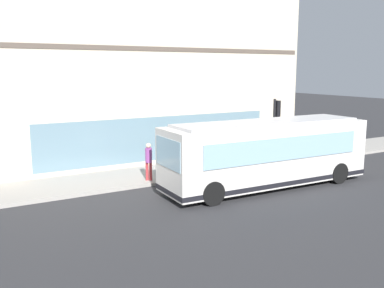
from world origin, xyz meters
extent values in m
plane|color=#2D2D30|center=(0.00, 0.00, 0.00)|extent=(120.00, 120.00, 0.00)
cube|color=#9E9991|center=(4.35, 0.00, 0.07)|extent=(3.50, 40.00, 0.15)
cube|color=beige|center=(11.07, 0.00, 5.84)|extent=(9.95, 19.65, 11.69)
cube|color=brown|center=(6.25, 0.00, 6.43)|extent=(0.36, 19.25, 0.24)
cube|color=slate|center=(6.15, 0.00, 1.60)|extent=(0.12, 13.75, 2.40)
cube|color=silver|center=(-0.12, -2.33, 1.60)|extent=(2.77, 10.06, 2.70)
cube|color=silver|center=(-0.12, -2.33, 3.01)|extent=(2.37, 9.05, 0.12)
cube|color=#8CB2C6|center=(0.02, 2.65, 2.05)|extent=(2.20, 0.14, 1.20)
cube|color=#8CB2C6|center=(1.15, -2.36, 2.00)|extent=(0.29, 8.20, 1.00)
cube|color=#8CB2C6|center=(-1.39, -2.29, 2.00)|extent=(0.29, 8.20, 1.00)
cube|color=black|center=(-0.12, -2.33, 0.43)|extent=(2.81, 10.11, 0.20)
cylinder|color=black|center=(1.13, 1.24, 0.50)|extent=(0.33, 1.01, 1.00)
cylinder|color=black|center=(-1.17, 1.31, 0.50)|extent=(0.33, 1.01, 1.00)
cylinder|color=black|center=(0.94, -5.76, 0.50)|extent=(0.33, 1.01, 1.00)
cylinder|color=black|center=(-1.36, -5.69, 0.50)|extent=(0.33, 1.01, 1.00)
cylinder|color=black|center=(3.15, -5.52, 1.95)|extent=(0.14, 0.14, 3.61)
cube|color=black|center=(3.15, -5.71, 3.21)|extent=(0.32, 0.24, 0.90)
sphere|color=red|center=(3.15, -5.84, 3.49)|extent=(0.20, 0.20, 0.20)
sphere|color=yellow|center=(3.15, -5.84, 3.21)|extent=(0.20, 0.20, 0.20)
sphere|color=green|center=(3.15, -5.84, 2.93)|extent=(0.20, 0.20, 0.20)
cylinder|color=gold|center=(3.82, -0.94, 0.43)|extent=(0.24, 0.24, 0.55)
sphere|color=gold|center=(3.82, -0.94, 0.78)|extent=(0.22, 0.22, 0.22)
cylinder|color=gold|center=(3.82, -1.11, 0.48)|extent=(0.10, 0.12, 0.10)
cylinder|color=gold|center=(3.99, -0.94, 0.48)|extent=(0.12, 0.10, 0.10)
cylinder|color=gold|center=(4.30, -2.79, 0.54)|extent=(0.14, 0.14, 0.77)
cylinder|color=gold|center=(4.22, -2.96, 0.54)|extent=(0.14, 0.14, 0.77)
cylinder|color=#3359A5|center=(4.26, -2.87, 1.23)|extent=(0.32, 0.32, 0.61)
sphere|color=#9E704C|center=(4.26, -2.87, 1.64)|extent=(0.21, 0.21, 0.21)
cylinder|color=#B23338|center=(3.22, 2.18, 0.59)|extent=(0.14, 0.14, 0.87)
cylinder|color=#B23338|center=(3.09, 2.05, 0.59)|extent=(0.14, 0.14, 0.87)
cylinder|color=#8C3F8C|center=(3.15, 2.12, 1.37)|extent=(0.32, 0.32, 0.69)
sphere|color=beige|center=(3.15, 2.12, 1.83)|extent=(0.24, 0.24, 0.24)
cube|color=#BF3F19|center=(3.65, -4.24, 0.60)|extent=(0.44, 0.40, 0.90)
cube|color=#8CB2C6|center=(3.65, -4.45, 0.78)|extent=(0.35, 0.03, 0.30)
camera|label=1|loc=(-14.95, 10.23, 5.38)|focal=39.98mm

